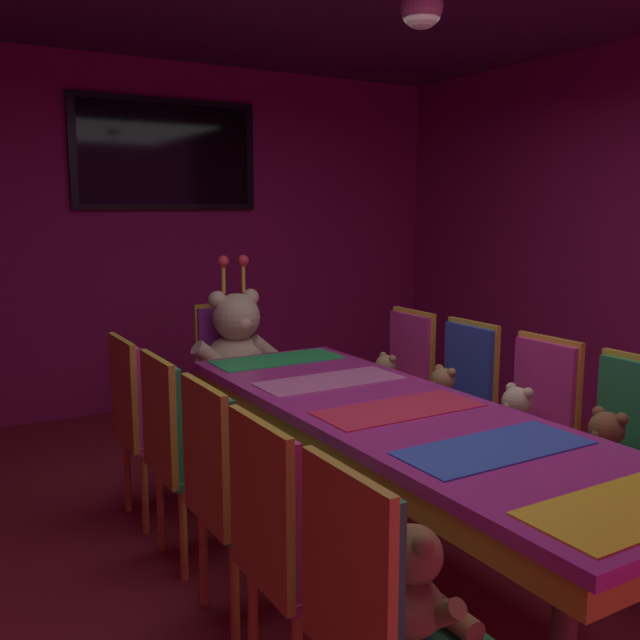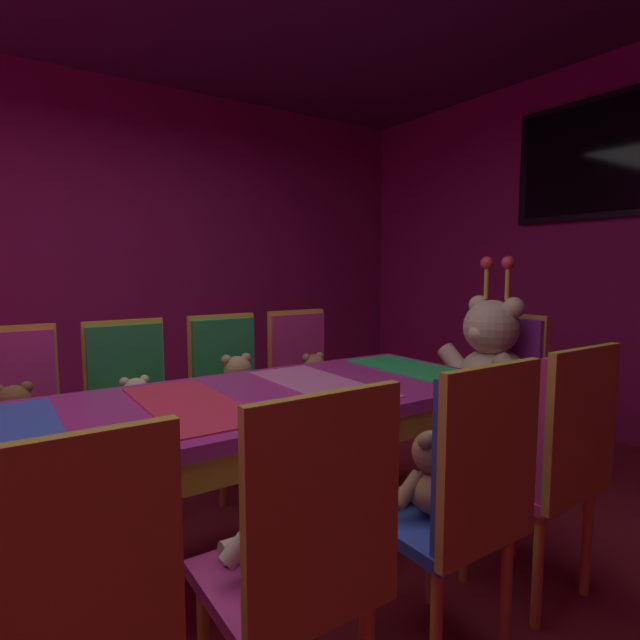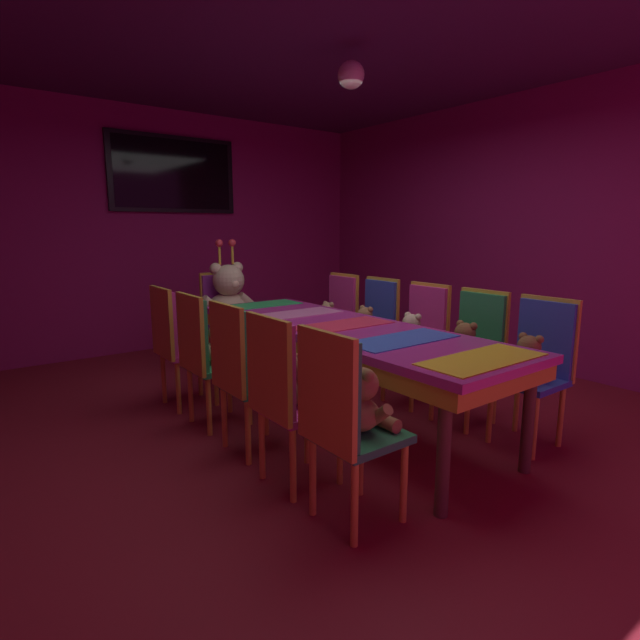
{
  "view_description": "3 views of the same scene",
  "coord_description": "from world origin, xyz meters",
  "px_view_note": "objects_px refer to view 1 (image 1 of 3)",
  "views": [
    {
      "loc": [
        -1.85,
        -2.43,
        1.63
      ],
      "look_at": [
        -0.07,
        0.58,
        1.07
      ],
      "focal_mm": 39.4,
      "sensor_mm": 36.0,
      "label": 1
    },
    {
      "loc": [
        1.81,
        -0.62,
        1.25
      ],
      "look_at": [
        -0.03,
        0.62,
        1.03
      ],
      "focal_mm": 27.99,
      "sensor_mm": 36.0,
      "label": 2
    },
    {
      "loc": [
        -2.26,
        -2.73,
        1.44
      ],
      "look_at": [
        -0.04,
        0.21,
        0.75
      ],
      "focal_mm": 27.94,
      "sensor_mm": 36.0,
      "label": 3
    }
  ],
  "objects_px": {
    "chair_left_3": "(176,439)",
    "chair_right_3": "(461,388)",
    "teddy_left_2": "(258,478)",
    "chair_right_4": "(403,371)",
    "chair_right_2": "(536,413)",
    "teddy_left_3": "(207,434)",
    "chair_left_0": "(370,603)",
    "chair_left_2": "(225,479)",
    "teddy_left_4": "(167,411)",
    "teddy_right_1": "(604,450)",
    "throne_chair": "(228,360)",
    "king_teddy_bear": "(237,344)",
    "pendant_light": "(422,7)",
    "teddy_left_1": "(321,527)",
    "teddy_right_4": "(385,377)",
    "teddy_left_0": "(414,587)",
    "chair_left_1": "(283,533)",
    "wall_tv": "(166,154)",
    "banquet_table": "(399,428)",
    "teddy_right_2": "(515,419)",
    "teddy_right_3": "(442,395)",
    "chair_right_1": "(626,443)",
    "chair_left_4": "(140,411)"
  },
  "relations": [
    {
      "from": "teddy_left_2",
      "to": "pendant_light",
      "type": "relative_size",
      "value": 1.38
    },
    {
      "from": "banquet_table",
      "to": "teddy_right_2",
      "type": "relative_size",
      "value": 8.85
    },
    {
      "from": "chair_left_2",
      "to": "chair_right_2",
      "type": "relative_size",
      "value": 1.0
    },
    {
      "from": "chair_left_1",
      "to": "pendant_light",
      "type": "bearing_deg",
      "value": 35.11
    },
    {
      "from": "chair_left_4",
      "to": "king_teddy_bear",
      "type": "bearing_deg",
      "value": 39.78
    },
    {
      "from": "teddy_left_3",
      "to": "chair_right_4",
      "type": "distance_m",
      "value": 1.65
    },
    {
      "from": "teddy_left_4",
      "to": "teddy_right_1",
      "type": "distance_m",
      "value": 2.15
    },
    {
      "from": "teddy_left_3",
      "to": "teddy_right_1",
      "type": "xyz_separation_m",
      "value": [
        1.42,
        -1.07,
        -0.0
      ]
    },
    {
      "from": "teddy_left_2",
      "to": "throne_chair",
      "type": "bearing_deg",
      "value": 70.14
    },
    {
      "from": "teddy_left_4",
      "to": "teddy_right_4",
      "type": "distance_m",
      "value": 1.43
    },
    {
      "from": "teddy_left_1",
      "to": "teddy_right_1",
      "type": "xyz_separation_m",
      "value": [
        1.43,
        -0.0,
        0.01
      ]
    },
    {
      "from": "teddy_left_4",
      "to": "chair_right_2",
      "type": "height_order",
      "value": "chair_right_2"
    },
    {
      "from": "chair_left_2",
      "to": "wall_tv",
      "type": "height_order",
      "value": "wall_tv"
    },
    {
      "from": "chair_left_2",
      "to": "pendant_light",
      "type": "height_order",
      "value": "pendant_light"
    },
    {
      "from": "throne_chair",
      "to": "chair_left_2",
      "type": "bearing_deg",
      "value": -23.43
    },
    {
      "from": "teddy_left_1",
      "to": "chair_left_4",
      "type": "bearing_deg",
      "value": 95.21
    },
    {
      "from": "pendant_light",
      "to": "teddy_left_3",
      "type": "bearing_deg",
      "value": 166.25
    },
    {
      "from": "teddy_left_4",
      "to": "throne_chair",
      "type": "height_order",
      "value": "throne_chair"
    },
    {
      "from": "king_teddy_bear",
      "to": "throne_chair",
      "type": "bearing_deg",
      "value": 180.0
    },
    {
      "from": "chair_left_0",
      "to": "teddy_left_2",
      "type": "relative_size",
      "value": 3.57
    },
    {
      "from": "chair_left_1",
      "to": "teddy_right_1",
      "type": "distance_m",
      "value": 1.58
    },
    {
      "from": "teddy_left_3",
      "to": "throne_chair",
      "type": "bearing_deg",
      "value": 63.38
    },
    {
      "from": "chair_left_3",
      "to": "chair_right_2",
      "type": "height_order",
      "value": "same"
    },
    {
      "from": "chair_left_0",
      "to": "teddy_right_2",
      "type": "bearing_deg",
      "value": 32.67
    },
    {
      "from": "chair_left_1",
      "to": "teddy_right_2",
      "type": "distance_m",
      "value": 1.67
    },
    {
      "from": "king_teddy_bear",
      "to": "chair_right_4",
      "type": "bearing_deg",
      "value": 50.46
    },
    {
      "from": "chair_right_1",
      "to": "teddy_right_1",
      "type": "bearing_deg",
      "value": 0.0
    },
    {
      "from": "wall_tv",
      "to": "chair_left_2",
      "type": "bearing_deg",
      "value": -105.26
    },
    {
      "from": "chair_left_0",
      "to": "teddy_right_1",
      "type": "height_order",
      "value": "chair_left_0"
    },
    {
      "from": "chair_left_4",
      "to": "chair_right_1",
      "type": "bearing_deg",
      "value": -42.76
    },
    {
      "from": "teddy_left_2",
      "to": "teddy_right_1",
      "type": "xyz_separation_m",
      "value": [
        1.42,
        -0.52,
        0.02
      ]
    },
    {
      "from": "teddy_left_4",
      "to": "chair_right_3",
      "type": "relative_size",
      "value": 0.29
    },
    {
      "from": "teddy_left_2",
      "to": "chair_left_4",
      "type": "bearing_deg",
      "value": 98.5
    },
    {
      "from": "teddy_left_2",
      "to": "chair_right_4",
      "type": "height_order",
      "value": "chair_right_4"
    },
    {
      "from": "king_teddy_bear",
      "to": "teddy_left_1",
      "type": "bearing_deg",
      "value": -17.41
    },
    {
      "from": "chair_left_2",
      "to": "chair_right_2",
      "type": "height_order",
      "value": "same"
    },
    {
      "from": "chair_right_2",
      "to": "pendant_light",
      "type": "height_order",
      "value": "pendant_light"
    },
    {
      "from": "teddy_left_1",
      "to": "throne_chair",
      "type": "relative_size",
      "value": 0.31
    },
    {
      "from": "teddy_left_4",
      "to": "chair_right_4",
      "type": "bearing_deg",
      "value": 1.1
    },
    {
      "from": "teddy_left_1",
      "to": "chair_right_3",
      "type": "height_order",
      "value": "chair_right_3"
    },
    {
      "from": "chair_right_1",
      "to": "throne_chair",
      "type": "xyz_separation_m",
      "value": [
        -0.85,
        2.49,
        0.0
      ]
    },
    {
      "from": "king_teddy_bear",
      "to": "pendant_light",
      "type": "distance_m",
      "value": 2.37
    },
    {
      "from": "chair_left_2",
      "to": "king_teddy_bear",
      "type": "height_order",
      "value": "king_teddy_bear"
    },
    {
      "from": "teddy_left_0",
      "to": "teddy_right_1",
      "type": "relative_size",
      "value": 1.06
    },
    {
      "from": "chair_left_2",
      "to": "chair_right_3",
      "type": "relative_size",
      "value": 1.0
    },
    {
      "from": "chair_left_0",
      "to": "chair_left_2",
      "type": "relative_size",
      "value": 1.0
    },
    {
      "from": "teddy_right_1",
      "to": "teddy_right_3",
      "type": "height_order",
      "value": "teddy_right_1"
    },
    {
      "from": "chair_left_2",
      "to": "teddy_right_3",
      "type": "xyz_separation_m",
      "value": [
        1.58,
        0.58,
        -0.02
      ]
    },
    {
      "from": "chair_left_4",
      "to": "teddy_right_2",
      "type": "bearing_deg",
      "value": -33.81
    },
    {
      "from": "chair_left_3",
      "to": "chair_right_3",
      "type": "bearing_deg",
      "value": 0.9
    }
  ]
}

